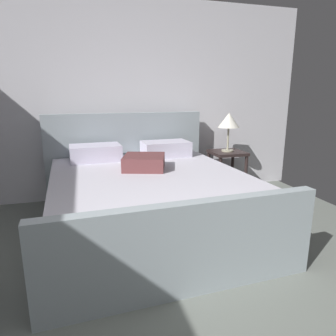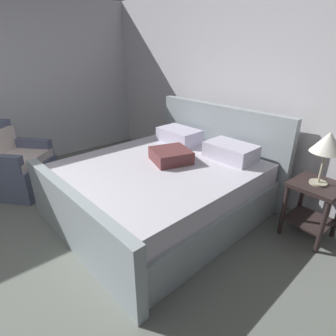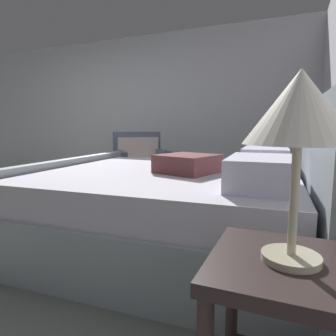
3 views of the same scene
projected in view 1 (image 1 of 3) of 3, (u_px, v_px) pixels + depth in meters
wall_back at (118, 101)px, 3.93m from camera, size 5.16×0.12×2.54m
bed at (146, 198)px, 3.02m from camera, size 2.09×2.27×1.13m
nightstand_right at (227, 165)px, 4.15m from camera, size 0.44×0.44×0.60m
table_lamp_right at (229, 121)px, 4.00m from camera, size 0.29×0.29×0.52m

